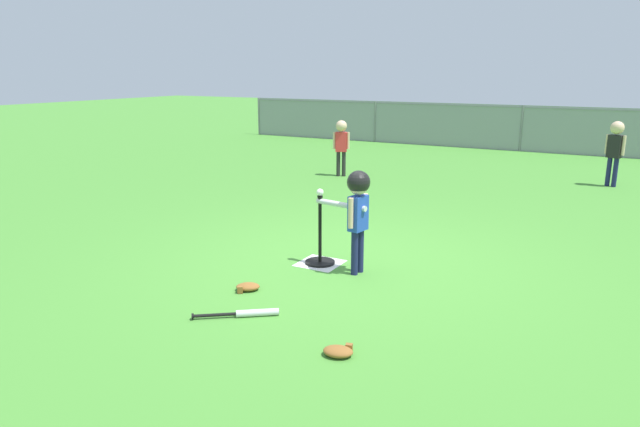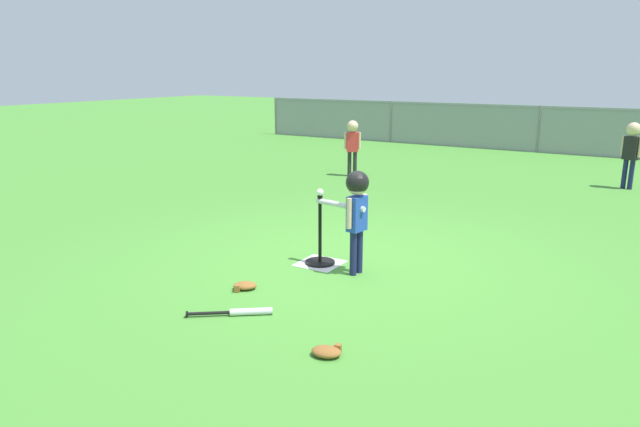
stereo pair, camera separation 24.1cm
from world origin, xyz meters
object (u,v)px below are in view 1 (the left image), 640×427
batter_child (357,201)px  batting_tee (320,252)px  spare_bat_silver (249,313)px  fielder_near_left (341,140)px  glove_by_plate (248,287)px  fielder_deep_left (615,145)px  glove_near_bats (339,351)px  baseball_on_tee (320,192)px

batter_child → batting_tee: bearing=170.6°
spare_bat_silver → batting_tee: bearing=95.1°
batting_tee → batter_child: bearing=-9.4°
fielder_near_left → glove_by_plate: size_ratio=3.97×
fielder_near_left → fielder_deep_left: fielder_deep_left is taller
batter_child → fielder_deep_left: fielder_deep_left is taller
glove_near_bats → batter_child: bearing=111.2°
batting_tee → glove_by_plate: bearing=-102.5°
fielder_deep_left → glove_near_bats: fielder_deep_left is taller
baseball_on_tee → fielder_near_left: 5.18m
baseball_on_tee → spare_bat_silver: 1.66m
batter_child → fielder_near_left: fielder_near_left is taller
fielder_near_left → spare_bat_silver: size_ratio=1.76×
batter_child → fielder_near_left: size_ratio=0.98×
baseball_on_tee → batter_child: bearing=-9.4°
fielder_near_left → batter_child: bearing=-61.5°
batter_child → fielder_deep_left: 6.53m
batting_tee → glove_by_plate: (-0.22, -1.00, -0.09)m
batting_tee → glove_near_bats: batting_tee is taller
fielder_near_left → glove_near_bats: bearing=-63.2°
batter_child → glove_by_plate: size_ratio=3.90×
baseball_on_tee → glove_near_bats: (1.10, -1.71, -0.74)m
spare_bat_silver → glove_by_plate: size_ratio=2.25×
spare_bat_silver → batter_child: bearing=76.6°
baseball_on_tee → fielder_near_left: size_ratio=0.07×
batting_tee → batter_child: 0.79m
batting_tee → fielder_deep_left: (2.50, 6.13, 0.61)m
batting_tee → fielder_near_left: fielder_near_left is taller
baseball_on_tee → fielder_deep_left: bearing=67.9°
baseball_on_tee → glove_by_plate: (-0.22, -1.00, -0.74)m
fielder_deep_left → spare_bat_silver: fielder_deep_left is taller
baseball_on_tee → batter_child: 0.47m
spare_bat_silver → fielder_deep_left: bearing=72.7°
fielder_deep_left → glove_by_plate: fielder_deep_left is taller
spare_bat_silver → baseball_on_tee: bearing=95.1°
batter_child → glove_near_bats: batter_child is taller
batter_child → fielder_near_left: bearing=118.5°
batting_tee → baseball_on_tee: size_ratio=10.00×
batter_child → fielder_near_left: 5.46m
fielder_deep_left → baseball_on_tee: bearing=-112.1°
batting_tee → baseball_on_tee: 0.65m
spare_bat_silver → glove_by_plate: glove_by_plate is taller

